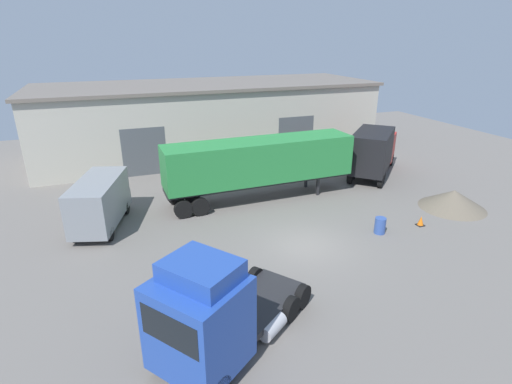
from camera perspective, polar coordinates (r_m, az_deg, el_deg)
name	(u,v)px	position (r m, az deg, el deg)	size (l,w,h in m)	color
ground_plane	(305,245)	(20.37, 7.02, -7.57)	(60.00, 60.00, 0.00)	slate
warehouse_building	(209,118)	(36.20, -6.71, 10.45)	(28.77, 10.18, 6.06)	#B7B2A3
tractor_unit_blue	(210,316)	(12.85, -6.55, -17.20)	(6.56, 5.71, 3.87)	#2347A3
container_trailer_green	(259,162)	(24.94, 0.40, 4.32)	(12.03, 2.75, 3.87)	#28843D
delivery_van_grey	(100,201)	(23.26, -21.34, -1.21)	(3.42, 5.41, 2.69)	gray
box_truck_red	(373,150)	(31.08, 16.44, 5.78)	(6.52, 6.53, 3.46)	red
gravel_pile	(453,199)	(27.03, 26.35, -0.92)	(3.91, 3.91, 1.14)	#665B4C
oil_drum	(380,226)	(22.21, 17.30, -4.60)	(0.58, 0.58, 0.88)	#33519E
traffic_cone	(421,221)	(23.93, 22.47, -3.88)	(0.40, 0.40, 0.55)	black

